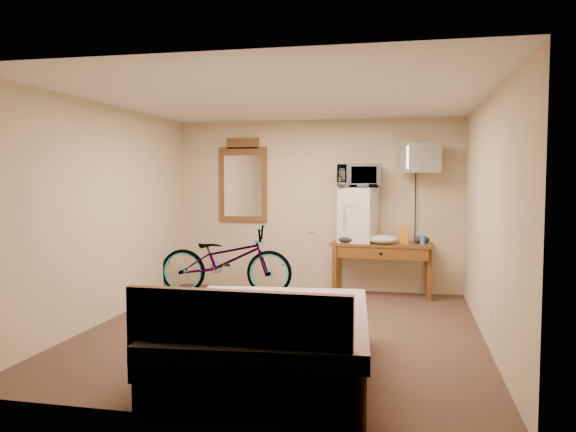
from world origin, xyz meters
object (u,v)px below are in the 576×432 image
(crt_television, at_px, (420,158))
(wall_mirror, at_px, (243,181))
(microwave, at_px, (358,176))
(bicycle, at_px, (226,260))
(blue_cup, at_px, (423,240))
(bed, at_px, (268,341))
(mini_fridge, at_px, (358,215))
(desk, at_px, (382,251))

(crt_television, height_order, wall_mirror, wall_mirror)
(microwave, height_order, bicycle, microwave)
(blue_cup, relative_size, crt_television, 0.20)
(microwave, xyz_separation_m, bicycle, (-1.83, -0.39, -1.19))
(blue_cup, relative_size, bed, 0.05)
(wall_mirror, xyz_separation_m, bed, (1.29, -3.64, -1.31))
(wall_mirror, distance_m, bicycle, 1.27)
(mini_fridge, relative_size, crt_television, 1.21)
(microwave, bearing_deg, desk, -16.44)
(desk, xyz_separation_m, bed, (-0.79, -3.37, -0.34))
(microwave, height_order, blue_cup, microwave)
(microwave, bearing_deg, mini_fridge, -131.87)
(wall_mirror, xyz_separation_m, bicycle, (-0.08, -0.61, -1.11))
(desk, xyz_separation_m, microwave, (-0.34, 0.05, 1.06))
(blue_cup, relative_size, bicycle, 0.07)
(bicycle, relative_size, bed, 0.82)
(desk, bearing_deg, bicycle, -171.09)
(microwave, height_order, crt_television, crt_television)
(desk, height_order, mini_fridge, mini_fridge)
(mini_fridge, height_order, crt_television, crt_television)
(wall_mirror, bearing_deg, desk, -7.46)
(blue_cup, distance_m, bicycle, 2.76)
(microwave, height_order, wall_mirror, wall_mirror)
(mini_fridge, bearing_deg, desk, -8.22)
(mini_fridge, bearing_deg, microwave, 56.31)
(mini_fridge, height_order, microwave, microwave)
(crt_television, height_order, bicycle, crt_television)
(bed, bearing_deg, blue_cup, 68.12)
(desk, distance_m, microwave, 1.11)
(blue_cup, xyz_separation_m, bicycle, (-2.72, -0.32, -0.32))
(mini_fridge, relative_size, bicycle, 0.41)
(mini_fridge, xyz_separation_m, bicycle, (-1.83, -0.39, -0.64))
(crt_television, distance_m, bed, 3.98)
(desk, height_order, microwave, microwave)
(blue_cup, relative_size, wall_mirror, 0.10)
(blue_cup, bearing_deg, mini_fridge, 175.90)
(blue_cup, height_order, wall_mirror, wall_mirror)
(mini_fridge, xyz_separation_m, microwave, (0.00, 0.00, 0.55))
(crt_television, bearing_deg, desk, -177.43)
(crt_television, xyz_separation_m, bed, (-1.30, -3.39, -1.63))
(desk, xyz_separation_m, blue_cup, (0.55, -0.02, 0.18))
(mini_fridge, relative_size, bed, 0.33)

